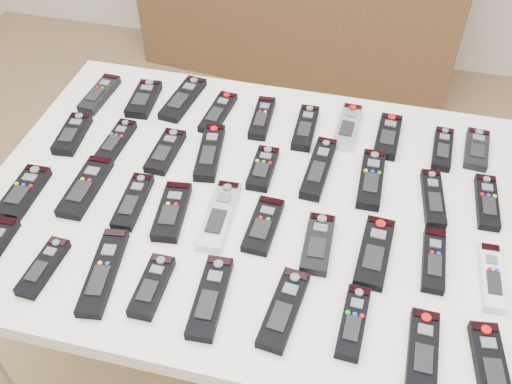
% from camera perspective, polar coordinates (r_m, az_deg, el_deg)
% --- Properties ---
extents(ground, '(4.00, 4.00, 0.00)m').
position_cam_1_polar(ground, '(1.91, -2.53, -18.28)').
color(ground, olive).
rests_on(ground, ground).
extents(table, '(1.25, 0.88, 0.78)m').
position_cam_1_polar(table, '(1.34, 0.00, -2.34)').
color(table, white).
rests_on(table, ground).
extents(sideboard, '(1.61, 0.55, 0.79)m').
position_cam_1_polar(sideboard, '(2.94, 4.15, 18.43)').
color(sideboard, '#513420').
rests_on(sideboard, ground).
extents(remote_0, '(0.06, 0.17, 0.02)m').
position_cam_1_polar(remote_0, '(1.64, -15.36, 9.42)').
color(remote_0, black).
rests_on(remote_0, table).
extents(remote_1, '(0.07, 0.15, 0.02)m').
position_cam_1_polar(remote_1, '(1.60, -11.15, 9.12)').
color(remote_1, black).
rests_on(remote_1, table).
extents(remote_2, '(0.08, 0.20, 0.02)m').
position_cam_1_polar(remote_2, '(1.59, -7.30, 9.25)').
color(remote_2, black).
rests_on(remote_2, table).
extents(remote_3, '(0.06, 0.17, 0.02)m').
position_cam_1_polar(remote_3, '(1.53, -3.81, 7.94)').
color(remote_3, black).
rests_on(remote_3, table).
extents(remote_4, '(0.05, 0.16, 0.02)m').
position_cam_1_polar(remote_4, '(1.50, 0.61, 7.41)').
color(remote_4, black).
rests_on(remote_4, table).
extents(remote_5, '(0.05, 0.17, 0.02)m').
position_cam_1_polar(remote_5, '(1.48, 4.97, 6.42)').
color(remote_5, black).
rests_on(remote_5, table).
extents(remote_6, '(0.06, 0.17, 0.02)m').
position_cam_1_polar(remote_6, '(1.49, 9.16, 6.45)').
color(remote_6, '#B7B7BC').
rests_on(remote_6, table).
extents(remote_7, '(0.06, 0.16, 0.02)m').
position_cam_1_polar(remote_7, '(1.48, 13.06, 5.46)').
color(remote_7, black).
rests_on(remote_7, table).
extents(remote_8, '(0.05, 0.15, 0.02)m').
position_cam_1_polar(remote_8, '(1.48, 18.15, 4.12)').
color(remote_8, black).
rests_on(remote_8, table).
extents(remote_9, '(0.07, 0.15, 0.02)m').
position_cam_1_polar(remote_9, '(1.51, 21.20, 4.01)').
color(remote_9, black).
rests_on(remote_9, table).
extents(remote_10, '(0.07, 0.15, 0.02)m').
position_cam_1_polar(remote_10, '(1.52, -17.89, 5.55)').
color(remote_10, black).
rests_on(remote_10, table).
extents(remote_11, '(0.05, 0.16, 0.02)m').
position_cam_1_polar(remote_11, '(1.47, -13.83, 4.93)').
color(remote_11, black).
rests_on(remote_11, table).
extents(remote_12, '(0.06, 0.15, 0.02)m').
position_cam_1_polar(remote_12, '(1.42, -9.04, 4.05)').
color(remote_12, black).
rests_on(remote_12, table).
extents(remote_13, '(0.08, 0.20, 0.02)m').
position_cam_1_polar(remote_13, '(1.40, -4.64, 3.99)').
color(remote_13, black).
rests_on(remote_13, table).
extents(remote_14, '(0.05, 0.14, 0.02)m').
position_cam_1_polar(remote_14, '(1.35, 0.69, 2.38)').
color(remote_14, black).
rests_on(remote_14, table).
extents(remote_15, '(0.06, 0.21, 0.02)m').
position_cam_1_polar(remote_15, '(1.36, 6.29, 2.39)').
color(remote_15, black).
rests_on(remote_15, table).
extents(remote_16, '(0.05, 0.19, 0.02)m').
position_cam_1_polar(remote_16, '(1.35, 11.44, 1.28)').
color(remote_16, black).
rests_on(remote_16, table).
extents(remote_17, '(0.06, 0.17, 0.02)m').
position_cam_1_polar(remote_17, '(1.35, 17.29, -0.60)').
color(remote_17, black).
rests_on(remote_17, table).
extents(remote_18, '(0.05, 0.16, 0.02)m').
position_cam_1_polar(remote_18, '(1.38, 22.10, -0.92)').
color(remote_18, black).
rests_on(remote_18, table).
extents(remote_19, '(0.06, 0.16, 0.02)m').
position_cam_1_polar(remote_19, '(1.40, -22.20, -0.01)').
color(remote_19, black).
rests_on(remote_19, table).
extents(remote_20, '(0.06, 0.19, 0.02)m').
position_cam_1_polar(remote_20, '(1.37, -16.68, 0.50)').
color(remote_20, black).
rests_on(remote_20, table).
extents(remote_21, '(0.06, 0.17, 0.02)m').
position_cam_1_polar(remote_21, '(1.31, -12.21, -0.91)').
color(remote_21, black).
rests_on(remote_21, table).
extents(remote_22, '(0.08, 0.17, 0.02)m').
position_cam_1_polar(remote_22, '(1.27, -8.42, -1.92)').
color(remote_22, black).
rests_on(remote_22, table).
extents(remote_23, '(0.06, 0.20, 0.02)m').
position_cam_1_polar(remote_23, '(1.25, -3.69, -2.32)').
color(remote_23, '#B7B7BC').
rests_on(remote_23, table).
extents(remote_24, '(0.06, 0.16, 0.02)m').
position_cam_1_polar(remote_24, '(1.23, 0.74, -3.33)').
color(remote_24, black).
rests_on(remote_24, table).
extents(remote_25, '(0.06, 0.16, 0.02)m').
position_cam_1_polar(remote_25, '(1.20, 6.20, -5.14)').
color(remote_25, black).
rests_on(remote_25, table).
extents(remote_26, '(0.07, 0.19, 0.02)m').
position_cam_1_polar(remote_26, '(1.21, 11.77, -5.88)').
color(remote_26, black).
rests_on(remote_26, table).
extents(remote_27, '(0.04, 0.16, 0.02)m').
position_cam_1_polar(remote_27, '(1.22, 17.35, -6.53)').
color(remote_27, black).
rests_on(remote_27, table).
extents(remote_28, '(0.05, 0.16, 0.02)m').
position_cam_1_polar(remote_28, '(1.24, 22.50, -7.87)').
color(remote_28, silver).
rests_on(remote_28, table).
extents(remote_30, '(0.05, 0.15, 0.02)m').
position_cam_1_polar(remote_30, '(1.23, -20.49, -7.05)').
color(remote_30, black).
rests_on(remote_30, table).
extents(remote_31, '(0.08, 0.22, 0.02)m').
position_cam_1_polar(remote_31, '(1.19, -15.01, -7.69)').
color(remote_31, black).
rests_on(remote_31, table).
extents(remote_32, '(0.05, 0.14, 0.02)m').
position_cam_1_polar(remote_32, '(1.15, -10.36, -9.25)').
color(remote_32, black).
rests_on(remote_32, table).
extents(remote_33, '(0.06, 0.19, 0.02)m').
position_cam_1_polar(remote_33, '(1.12, -4.60, -10.44)').
color(remote_33, black).
rests_on(remote_33, table).
extents(remote_34, '(0.07, 0.18, 0.02)m').
position_cam_1_polar(remote_34, '(1.10, 2.79, -11.61)').
color(remote_34, black).
rests_on(remote_34, table).
extents(remote_35, '(0.05, 0.16, 0.02)m').
position_cam_1_polar(remote_35, '(1.10, 9.69, -12.70)').
color(remote_35, black).
rests_on(remote_35, table).
extents(remote_36, '(0.05, 0.16, 0.02)m').
position_cam_1_polar(remote_36, '(1.10, 16.35, -14.96)').
color(remote_36, black).
rests_on(remote_36, table).
extents(remote_37, '(0.07, 0.17, 0.02)m').
position_cam_1_polar(remote_37, '(1.12, 22.36, -15.68)').
color(remote_37, black).
rests_on(remote_37, table).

